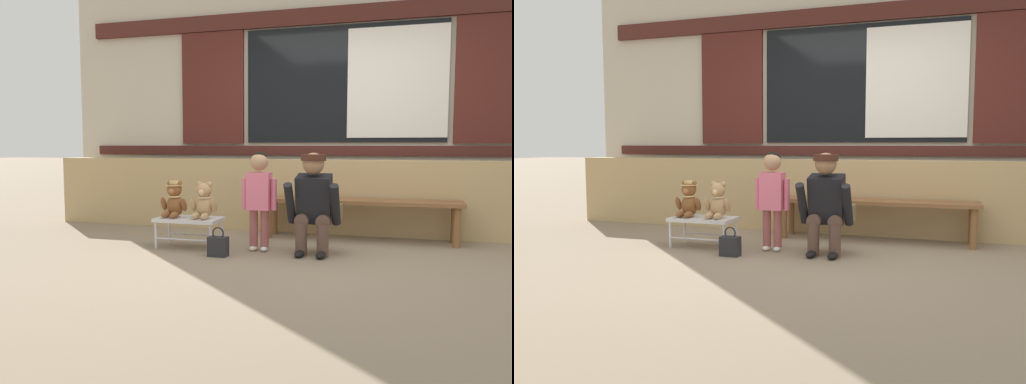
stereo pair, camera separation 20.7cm
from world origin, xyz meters
TOP-DOWN VIEW (x-y plane):
  - ground_plane at (0.00, 0.00)m, footprint 60.00×60.00m
  - brick_low_wall at (0.00, 1.43)m, footprint 7.21×0.25m
  - shop_facade at (0.00, 1.94)m, footprint 7.35×0.26m
  - wooden_bench_long at (0.28, 1.06)m, footprint 2.10×0.40m
  - small_display_bench at (-1.30, 0.18)m, footprint 0.64×0.36m
  - teddy_bear_with_hat at (-1.46, 0.18)m, footprint 0.28×0.27m
  - teddy_bear_plain at (-1.14, 0.18)m, footprint 0.28×0.26m
  - child_standing at (-0.59, 0.23)m, footprint 0.35×0.18m
  - adult_crouching at (-0.05, 0.22)m, footprint 0.50×0.49m
  - handbag_on_ground at (-0.88, -0.12)m, footprint 0.18×0.11m

SIDE VIEW (x-z plane):
  - ground_plane at x=0.00m, z-range 0.00..0.00m
  - handbag_on_ground at x=-0.88m, z-range -0.04..0.23m
  - small_display_bench at x=-1.30m, z-range 0.12..0.42m
  - wooden_bench_long at x=0.28m, z-range 0.15..0.59m
  - brick_low_wall at x=0.00m, z-range 0.00..0.85m
  - teddy_bear_plain at x=-1.14m, z-range 0.28..0.65m
  - teddy_bear_with_hat at x=-1.46m, z-range 0.29..0.65m
  - adult_crouching at x=-0.05m, z-range 0.01..0.96m
  - child_standing at x=-0.59m, z-range 0.11..1.07m
  - shop_facade at x=0.00m, z-range 0.00..3.76m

